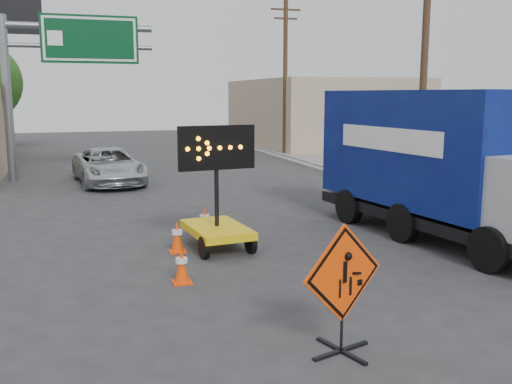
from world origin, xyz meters
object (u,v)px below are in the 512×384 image
construction_sign (343,286)px  pickup_truck (109,166)px  box_truck (441,172)px  arrow_board (217,222)px

construction_sign → pickup_truck: (-2.19, 16.91, -0.26)m
pickup_truck → box_truck: bearing=-63.7°
construction_sign → arrow_board: size_ratio=0.64×
pickup_truck → box_truck: 13.89m
construction_sign → box_truck: 7.48m
arrow_board → pickup_truck: size_ratio=0.56×
arrow_board → box_truck: (5.64, -0.68, 1.03)m
construction_sign → pickup_truck: construction_sign is taller
construction_sign → pickup_truck: bearing=80.7°
box_truck → construction_sign: bearing=-143.0°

